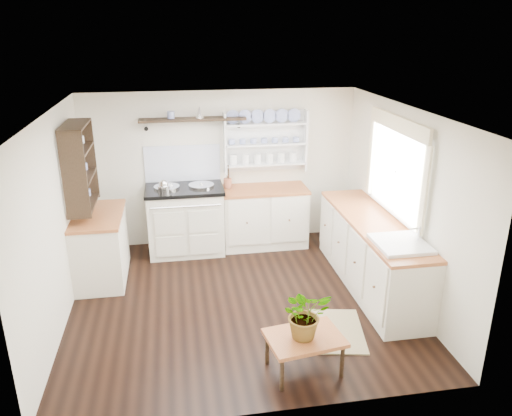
{
  "coord_description": "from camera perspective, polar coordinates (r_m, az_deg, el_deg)",
  "views": [
    {
      "loc": [
        -0.69,
        -5.29,
        3.17
      ],
      "look_at": [
        0.25,
        0.25,
        1.1
      ],
      "focal_mm": 35.0,
      "sensor_mm": 36.0,
      "label": 1
    }
  ],
  "objects": [
    {
      "name": "plate_rack",
      "position": [
        7.46,
        0.99,
        7.71
      ],
      "size": [
        1.2,
        0.22,
        0.9
      ],
      "color": "white",
      "rests_on": "wall_back"
    },
    {
      "name": "belfast_sink",
      "position": [
        5.74,
        16.09,
        -5.04
      ],
      "size": [
        0.55,
        0.6,
        0.45
      ],
      "color": "white",
      "rests_on": "right_cabinets"
    },
    {
      "name": "left_cabinets",
      "position": [
        6.84,
        -17.3,
        -4.12
      ],
      "size": [
        0.62,
        1.13,
        0.9
      ],
      "color": "#F0E6CE",
      "rests_on": "floor"
    },
    {
      "name": "kettle",
      "position": [
        7.08,
        -10.47,
        2.32
      ],
      "size": [
        0.17,
        0.17,
        0.21
      ],
      "primitive_type": null,
      "color": "silver",
      "rests_on": "aga_cooker"
    },
    {
      "name": "floor_rug",
      "position": [
        5.72,
        9.27,
        -13.66
      ],
      "size": [
        0.7,
        0.94,
        0.02
      ],
      "primitive_type": "cube",
      "rotation": [
        0.0,
        0.0,
        -0.19
      ],
      "color": "olive",
      "rests_on": "floor"
    },
    {
      "name": "potted_plant",
      "position": [
        4.78,
        5.69,
        -11.92
      ],
      "size": [
        0.48,
        0.43,
        0.5
      ],
      "primitive_type": "imported",
      "rotation": [
        0.0,
        0.0,
        0.1
      ],
      "color": "#3F7233",
      "rests_on": "center_table"
    },
    {
      "name": "right_cabinets",
      "position": [
        6.49,
        13.02,
        -5.01
      ],
      "size": [
        0.62,
        2.43,
        0.9
      ],
      "color": "#F0E6CE",
      "rests_on": "floor"
    },
    {
      "name": "wall_back",
      "position": [
        7.5,
        -3.98,
        4.55
      ],
      "size": [
        4.0,
        0.02,
        2.3
      ],
      "primitive_type": "cube",
      "color": "#ECE5CC",
      "rests_on": "ground"
    },
    {
      "name": "ceiling",
      "position": [
        5.41,
        -2.17,
        10.94
      ],
      "size": [
        4.0,
        3.8,
        0.01
      ],
      "primitive_type": "cube",
      "color": "white",
      "rests_on": "wall_back"
    },
    {
      "name": "window",
      "position": [
        6.26,
        15.76,
        4.58
      ],
      "size": [
        0.08,
        1.55,
        1.22
      ],
      "color": "white",
      "rests_on": "wall_right"
    },
    {
      "name": "floor",
      "position": [
        6.21,
        -1.89,
        -10.5
      ],
      "size": [
        4.0,
        3.8,
        0.01
      ],
      "primitive_type": "cube",
      "color": "black",
      "rests_on": "ground"
    },
    {
      "name": "wall_left",
      "position": [
        5.81,
        -21.96,
        -1.66
      ],
      "size": [
        0.02,
        3.8,
        2.3
      ],
      "primitive_type": "cube",
      "color": "#ECE5CC",
      "rests_on": "ground"
    },
    {
      "name": "utensil_crock",
      "position": [
        7.35,
        -3.26,
        2.84
      ],
      "size": [
        0.12,
        0.12,
        0.14
      ],
      "primitive_type": "cylinder",
      "color": "brown",
      "rests_on": "back_cabinets"
    },
    {
      "name": "back_cabinets",
      "position": [
        7.52,
        0.93,
        -0.91
      ],
      "size": [
        1.27,
        0.63,
        0.9
      ],
      "color": "#F0E6CE",
      "rests_on": "floor"
    },
    {
      "name": "center_table",
      "position": [
        4.95,
        5.57,
        -14.81
      ],
      "size": [
        0.78,
        0.61,
        0.39
      ],
      "rotation": [
        0.0,
        0.0,
        0.15
      ],
      "color": "brown",
      "rests_on": "floor"
    },
    {
      "name": "high_shelf",
      "position": [
        7.19,
        -7.25,
        9.95
      ],
      "size": [
        1.5,
        0.29,
        0.16
      ],
      "color": "black",
      "rests_on": "wall_back"
    },
    {
      "name": "wall_right",
      "position": [
        6.27,
        16.39,
        0.58
      ],
      "size": [
        0.02,
        3.8,
        2.3
      ],
      "primitive_type": "cube",
      "color": "#ECE5CC",
      "rests_on": "ground"
    },
    {
      "name": "aga_cooker",
      "position": [
        7.36,
        -8.03,
        -1.23
      ],
      "size": [
        1.11,
        0.77,
        1.02
      ],
      "color": "beige",
      "rests_on": "floor"
    },
    {
      "name": "left_shelving",
      "position": [
        6.5,
        -19.52,
        4.61
      ],
      "size": [
        0.28,
        0.8,
        1.05
      ],
      "primitive_type": "cube",
      "color": "black",
      "rests_on": "wall_left"
    }
  ]
}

